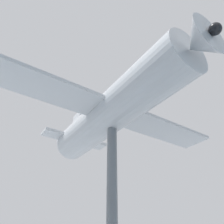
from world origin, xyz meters
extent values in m
cylinder|color=slate|center=(0.00, 0.00, 3.46)|extent=(0.48, 0.48, 6.93)
cylinder|color=#B2B7BC|center=(0.00, 0.00, 7.98)|extent=(4.42, 10.57, 2.11)
cube|color=#B2B7BC|center=(0.00, 0.00, 7.98)|extent=(14.15, 5.12, 0.18)
cube|color=#B2B7BC|center=(1.04, -4.44, 8.14)|extent=(4.62, 2.00, 0.18)
cube|color=#B2B7BC|center=(1.04, -4.44, 9.22)|extent=(0.43, 1.11, 2.06)
cone|color=#B2B7BC|center=(-1.29, 5.48, 7.98)|extent=(1.95, 1.29, 1.79)
sphere|color=black|center=(-1.43, 6.10, 7.98)|extent=(0.44, 0.44, 0.44)
camera|label=1|loc=(3.48, 9.26, 1.67)|focal=35.00mm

